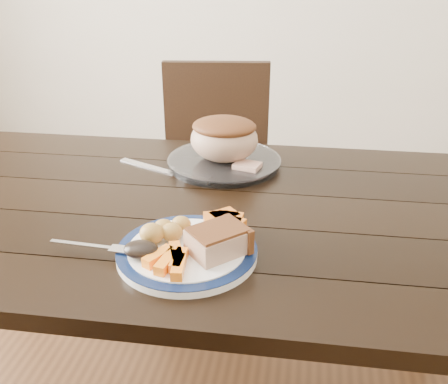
% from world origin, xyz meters
% --- Properties ---
extents(dining_table, '(1.63, 0.95, 0.75)m').
position_xyz_m(dining_table, '(0.00, 0.00, 0.66)').
color(dining_table, black).
rests_on(dining_table, ground).
extents(chair_far, '(0.48, 0.49, 0.93)m').
position_xyz_m(chair_far, '(-0.09, 0.74, 0.52)').
color(chair_far, black).
rests_on(chair_far, ground).
extents(dinner_plate, '(0.29, 0.29, 0.02)m').
position_xyz_m(dinner_plate, '(0.04, -0.23, 0.76)').
color(dinner_plate, white).
rests_on(dinner_plate, dining_table).
extents(plate_rim, '(0.29, 0.29, 0.02)m').
position_xyz_m(plate_rim, '(0.04, -0.23, 0.77)').
color(plate_rim, '#0B1839').
rests_on(plate_rim, dinner_plate).
extents(serving_platter, '(0.32, 0.32, 0.02)m').
position_xyz_m(serving_platter, '(0.03, 0.26, 0.76)').
color(serving_platter, white).
rests_on(serving_platter, dining_table).
extents(pork_slice, '(0.14, 0.14, 0.05)m').
position_xyz_m(pork_slice, '(0.10, -0.23, 0.79)').
color(pork_slice, tan).
rests_on(pork_slice, dinner_plate).
extents(roasted_potatoes, '(0.10, 0.10, 0.04)m').
position_xyz_m(roasted_potatoes, '(-0.01, -0.20, 0.79)').
color(roasted_potatoes, gold).
rests_on(roasted_potatoes, dinner_plate).
extents(carrot_batons, '(0.09, 0.11, 0.02)m').
position_xyz_m(carrot_batons, '(0.03, -0.29, 0.78)').
color(carrot_batons, orange).
rests_on(carrot_batons, dinner_plate).
extents(pumpkin_wedges, '(0.10, 0.09, 0.04)m').
position_xyz_m(pumpkin_wedges, '(0.11, -0.15, 0.79)').
color(pumpkin_wedges, orange).
rests_on(pumpkin_wedges, dinner_plate).
extents(dark_mushroom, '(0.07, 0.05, 0.03)m').
position_xyz_m(dark_mushroom, '(-0.04, -0.28, 0.79)').
color(dark_mushroom, black).
rests_on(dark_mushroom, dinner_plate).
extents(fork, '(0.18, 0.03, 0.00)m').
position_xyz_m(fork, '(-0.14, -0.26, 0.77)').
color(fork, silver).
rests_on(fork, dinner_plate).
extents(roast_joint, '(0.19, 0.17, 0.13)m').
position_xyz_m(roast_joint, '(0.03, 0.26, 0.83)').
color(roast_joint, tan).
rests_on(roast_joint, serving_platter).
extents(cut_slice, '(0.08, 0.07, 0.02)m').
position_xyz_m(cut_slice, '(0.11, 0.20, 0.78)').
color(cut_slice, tan).
rests_on(cut_slice, serving_platter).
extents(carving_knife, '(0.30, 0.14, 0.01)m').
position_xyz_m(carving_knife, '(-0.07, 0.16, 0.76)').
color(carving_knife, silver).
rests_on(carving_knife, dining_table).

